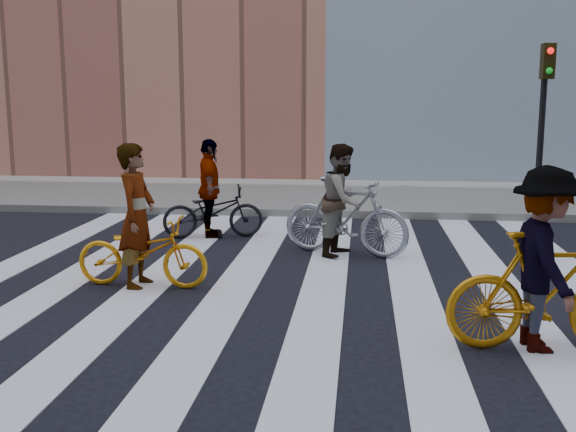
% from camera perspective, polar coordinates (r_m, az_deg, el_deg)
% --- Properties ---
extents(ground, '(100.00, 100.00, 0.00)m').
position_cam_1_polar(ground, '(8.41, -0.74, -6.12)').
color(ground, black).
rests_on(ground, ground).
extents(sidewalk_far, '(100.00, 5.00, 0.15)m').
position_cam_1_polar(sidewalk_far, '(15.72, 2.58, 1.72)').
color(sidewalk_far, gray).
rests_on(sidewalk_far, ground).
extents(zebra_crosswalk, '(8.25, 10.00, 0.01)m').
position_cam_1_polar(zebra_crosswalk, '(8.41, -0.74, -6.08)').
color(zebra_crosswalk, white).
rests_on(zebra_crosswalk, ground).
extents(traffic_signal, '(0.22, 0.42, 3.33)m').
position_cam_1_polar(traffic_signal, '(13.77, 20.87, 9.13)').
color(traffic_signal, black).
rests_on(traffic_signal, ground).
extents(bike_yellow_left, '(1.71, 0.67, 0.88)m').
position_cam_1_polar(bike_yellow_left, '(8.57, -12.24, -3.00)').
color(bike_yellow_left, '#FF9F0E').
rests_on(bike_yellow_left, ground).
extents(bike_silver_mid, '(2.02, 1.14, 1.17)m').
position_cam_1_polar(bike_silver_mid, '(10.07, 4.90, -0.04)').
color(bike_silver_mid, '#999CA2').
rests_on(bike_silver_mid, ground).
extents(bike_yellow_right, '(1.92, 0.72, 1.13)m').
position_cam_1_polar(bike_yellow_right, '(6.72, 21.12, -5.97)').
color(bike_yellow_right, '#C87B0B').
rests_on(bike_yellow_right, ground).
extents(bike_dark_rear, '(1.77, 1.00, 0.88)m').
position_cam_1_polar(bike_dark_rear, '(11.39, -6.37, 0.36)').
color(bike_dark_rear, black).
rests_on(bike_dark_rear, ground).
extents(rider_left, '(0.46, 0.68, 1.79)m').
position_cam_1_polar(rider_left, '(8.50, -12.67, 0.01)').
color(rider_left, slate).
rests_on(rider_left, ground).
extents(rider_mid, '(0.86, 0.97, 1.67)m').
position_cam_1_polar(rider_mid, '(10.03, 4.64, 1.36)').
color(rider_mid, slate).
rests_on(rider_mid, ground).
extents(rider_right, '(0.75, 1.18, 1.73)m').
position_cam_1_polar(rider_right, '(6.64, 20.86, -3.47)').
color(rider_right, slate).
rests_on(rider_right, ground).
extents(rider_rear, '(0.64, 1.05, 1.66)m').
position_cam_1_polar(rider_rear, '(11.34, -6.65, 2.31)').
color(rider_rear, slate).
rests_on(rider_rear, ground).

